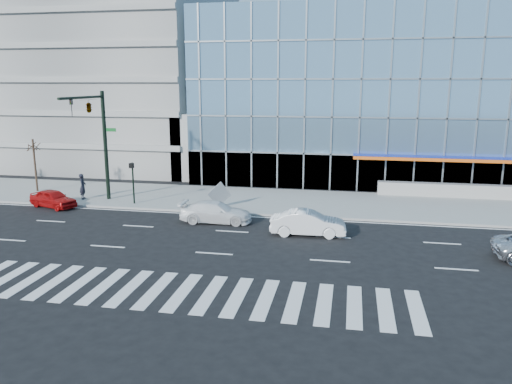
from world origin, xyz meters
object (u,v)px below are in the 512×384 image
ped_signal_post (133,177)px  street_tree_near (33,146)px  white_sedan (308,223)px  pedestrian (83,186)px  red_sedan (53,199)px  traffic_signal (94,120)px  white_suv (216,212)px  tilted_panel (219,195)px

ped_signal_post → street_tree_near: bearing=164.9°
white_sedan → pedestrian: (-17.39, 5.44, 0.39)m
red_sedan → white_sedan: bearing=-80.7°
traffic_signal → white_sedan: bearing=-15.7°
traffic_signal → pedestrian: bearing=150.4°
ped_signal_post → white_suv: (7.02, -3.14, -1.48)m
white_sedan → tilted_panel: tilted_panel is taller
white_suv → pedestrian: 12.03m
street_tree_near → red_sedan: size_ratio=1.13×
ped_signal_post → red_sedan: (-5.44, -1.55, -1.50)m
white_sedan → ped_signal_post: bearing=67.1°
pedestrian → tilted_panel: pedestrian is taller
ped_signal_post → white_sedan: (13.02, -4.75, -1.42)m
tilted_panel → white_suv: bearing=-117.9°
red_sedan → street_tree_near: bearing=63.8°
traffic_signal → red_sedan: (-2.94, -1.18, -5.53)m
white_sedan → tilted_panel: bearing=50.8°
white_suv → white_sedan: white_sedan is taller
traffic_signal → ped_signal_post: traffic_signal is taller
white_suv → tilted_panel: bearing=8.3°
ped_signal_post → white_sedan: 13.93m
street_tree_near → traffic_signal: bearing=-22.7°
white_suv → pedestrian: (-11.39, 3.83, 0.44)m
traffic_signal → red_sedan: traffic_signal is taller
white_suv → tilted_panel: tilted_panel is taller
traffic_signal → white_suv: bearing=-16.2°
red_sedan → tilted_panel: tilted_panel is taller
street_tree_near → pedestrian: (5.13, -1.87, -2.67)m
traffic_signal → red_sedan: size_ratio=2.14×
pedestrian → tilted_panel: 10.77m
ped_signal_post → pedestrian: 4.54m
ped_signal_post → street_tree_near: street_tree_near is taller
ped_signal_post → pedestrian: bearing=171.0°
red_sedan → pedestrian: (1.07, 2.24, 0.47)m
street_tree_near → white_sedan: size_ratio=0.97×
street_tree_near → pedestrian: 6.08m
white_suv → white_sedan: size_ratio=1.05×
traffic_signal → red_sedan: bearing=-158.2°
tilted_panel → white_sedan: bearing=-75.2°
street_tree_near → white_sedan: 23.87m
ped_signal_post → white_suv: ped_signal_post is taller
street_tree_near → red_sedan: street_tree_near is taller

